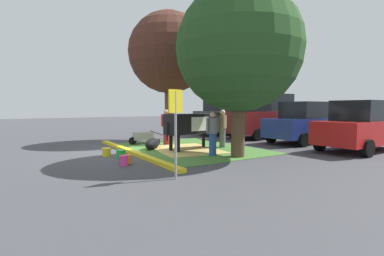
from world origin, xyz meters
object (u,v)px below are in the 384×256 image
at_px(bucket_green, 121,154).
at_px(bucket_orange, 127,159).
at_px(calf_lying, 153,144).
at_px(wheelbarrow, 143,136).
at_px(person_visitor_far, 213,132).
at_px(sedan_blue, 305,123).
at_px(bucket_pink, 124,160).
at_px(sedan_red, 362,126).
at_px(shade_tree_right, 239,49).
at_px(cow_holstein, 194,124).
at_px(bucket_yellow, 106,152).
at_px(suv_dark_grey, 231,115).
at_px(person_handler, 223,127).
at_px(shade_tree_left, 169,53).
at_px(parking_sign, 176,116).
at_px(suv_black, 264,116).
at_px(person_visitor_near, 166,126).

relative_size(bucket_green, bucket_orange, 1.08).
xyz_separation_m(calf_lying, wheelbarrow, (-1.76, 0.29, 0.15)).
relative_size(person_visitor_far, sedan_blue, 0.36).
bearing_deg(bucket_pink, sedan_red, 76.30).
distance_m(shade_tree_right, sedan_blue, 6.33).
xyz_separation_m(cow_holstein, person_visitor_far, (1.55, -0.18, -0.22)).
relative_size(bucket_yellow, sedan_blue, 0.07).
relative_size(person_visitor_far, bucket_pink, 5.11).
distance_m(bucket_green, sedan_red, 9.48).
bearing_deg(cow_holstein, suv_dark_grey, 128.04).
bearing_deg(sedan_red, bucket_orange, -105.40).
bearing_deg(suv_dark_grey, person_handler, -43.09).
relative_size(person_visitor_far, sedan_red, 0.36).
height_order(person_handler, sedan_blue, sedan_blue).
height_order(calf_lying, wheelbarrow, wheelbarrow).
relative_size(calf_lying, bucket_pink, 3.77).
distance_m(cow_holstein, bucket_yellow, 3.59).
xyz_separation_m(bucket_yellow, bucket_pink, (1.93, -0.01, 0.01)).
height_order(shade_tree_left, bucket_green, shade_tree_left).
distance_m(shade_tree_left, sedan_red, 9.26).
distance_m(shade_tree_left, bucket_orange, 7.25).
distance_m(bucket_green, sedan_blue, 9.14).
bearing_deg(bucket_orange, person_handler, 104.35).
xyz_separation_m(person_visitor_far, bucket_yellow, (-1.96, -3.27, -0.70)).
height_order(parking_sign, bucket_orange, parking_sign).
bearing_deg(wheelbarrow, bucket_orange, -28.34).
height_order(wheelbarrow, sedan_blue, sedan_blue).
bearing_deg(sedan_red, shade_tree_left, -143.33).
relative_size(shade_tree_left, person_visitor_far, 4.09).
bearing_deg(person_handler, bucket_green, -88.56).
relative_size(shade_tree_right, sedan_blue, 1.33).
distance_m(person_visitor_far, sedan_blue, 6.17).
bearing_deg(cow_holstein, person_handler, 86.78).
relative_size(calf_lying, sedan_red, 0.26).
height_order(bucket_orange, suv_black, suv_black).
bearing_deg(bucket_yellow, wheelbarrow, 135.31).
height_order(parking_sign, bucket_green, parking_sign).
bearing_deg(person_visitor_near, suv_black, 89.78).
bearing_deg(bucket_pink, bucket_yellow, 179.77).
height_order(person_visitor_far, bucket_orange, person_visitor_far).
bearing_deg(parking_sign, cow_holstein, 142.27).
height_order(calf_lying, parking_sign, parking_sign).
relative_size(wheelbarrow, suv_dark_grey, 0.35).
relative_size(person_handler, sedan_red, 0.37).
relative_size(calf_lying, wheelbarrow, 0.73).
bearing_deg(sedan_blue, wheelbarrow, -117.57).
bearing_deg(shade_tree_right, person_visitor_near, -170.32).
height_order(bucket_pink, suv_dark_grey, suv_dark_grey).
bearing_deg(bucket_green, sedan_blue, 85.61).
distance_m(person_visitor_near, bucket_green, 3.61).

